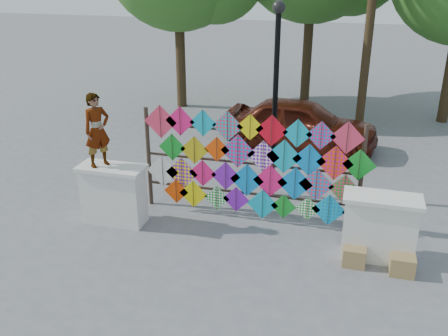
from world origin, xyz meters
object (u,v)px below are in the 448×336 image
at_px(vendor_woman, 97,130).
at_px(sedan, 301,124).
at_px(lamppost, 276,84).
at_px(kite_rack, 253,166).

distance_m(vendor_woman, sedan, 6.74).
distance_m(sedan, lamppost, 3.94).
relative_size(vendor_woman, lamppost, 0.34).
bearing_deg(vendor_woman, lamppost, -22.20).
bearing_deg(lamppost, sedan, 86.01).
relative_size(kite_rack, vendor_woman, 3.23).
bearing_deg(vendor_woman, kite_rack, -39.49).
bearing_deg(sedan, vendor_woman, 152.79).
relative_size(vendor_woman, sedan, 0.34).
distance_m(vendor_woman, lamppost, 3.97).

